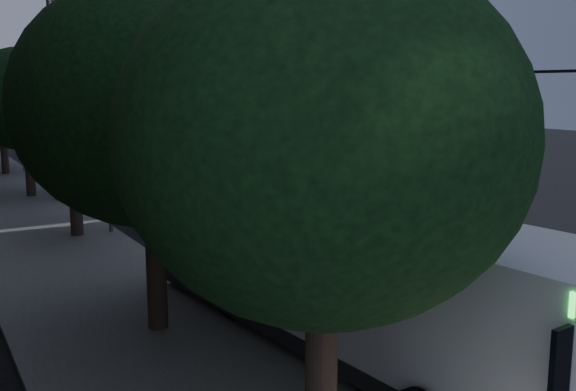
{
  "coord_description": "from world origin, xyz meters",
  "views": [
    {
      "loc": [
        -11.39,
        -13.06,
        5.39
      ],
      "look_at": [
        -1.17,
        4.23,
        1.97
      ],
      "focal_mm": 40.0,
      "sensor_mm": 36.0,
      "label": 1
    }
  ],
  "objects_px": {
    "car_white_b": "(95,179)",
    "streetlamp_far": "(62,76)",
    "pickup_silver": "(167,203)",
    "car_white_a": "(81,183)",
    "trolleybus": "(333,270)",
    "car_white_d": "(68,160)",
    "streetlamp_near": "(231,38)",
    "car_white_c": "(87,170)"
  },
  "relations": [
    {
      "from": "pickup_silver",
      "to": "streetlamp_near",
      "type": "bearing_deg",
      "value": -99.45
    },
    {
      "from": "streetlamp_far",
      "to": "car_white_d",
      "type": "bearing_deg",
      "value": 78.01
    },
    {
      "from": "car_white_d",
      "to": "car_white_a",
      "type": "bearing_deg",
      "value": -93.86
    },
    {
      "from": "car_white_c",
      "to": "car_white_d",
      "type": "height_order",
      "value": "car_white_d"
    },
    {
      "from": "streetlamp_near",
      "to": "streetlamp_far",
      "type": "distance_m",
      "value": 18.97
    },
    {
      "from": "car_white_b",
      "to": "car_white_c",
      "type": "distance_m",
      "value": 4.07
    },
    {
      "from": "car_white_b",
      "to": "car_white_c",
      "type": "relative_size",
      "value": 1.17
    },
    {
      "from": "car_white_d",
      "to": "car_white_c",
      "type": "bearing_deg",
      "value": -85.25
    },
    {
      "from": "trolleybus",
      "to": "streetlamp_far",
      "type": "height_order",
      "value": "streetlamp_far"
    },
    {
      "from": "car_white_d",
      "to": "pickup_silver",
      "type": "bearing_deg",
      "value": -85.25
    },
    {
      "from": "car_white_b",
      "to": "streetlamp_far",
      "type": "distance_m",
      "value": 5.54
    },
    {
      "from": "car_white_a",
      "to": "car_white_c",
      "type": "height_order",
      "value": "car_white_a"
    },
    {
      "from": "trolleybus",
      "to": "car_white_d",
      "type": "distance_m",
      "value": 32.1
    },
    {
      "from": "pickup_silver",
      "to": "car_white_b",
      "type": "xyz_separation_m",
      "value": [
        -0.54,
        9.25,
        -0.13
      ]
    },
    {
      "from": "trolleybus",
      "to": "streetlamp_near",
      "type": "xyz_separation_m",
      "value": [
        -0.67,
        3.26,
        4.84
      ]
    },
    {
      "from": "car_white_c",
      "to": "streetlamp_near",
      "type": "bearing_deg",
      "value": -105.8
    },
    {
      "from": "pickup_silver",
      "to": "car_white_c",
      "type": "distance_m",
      "value": 13.29
    },
    {
      "from": "trolleybus",
      "to": "car_white_c",
      "type": "relative_size",
      "value": 3.14
    },
    {
      "from": "car_white_b",
      "to": "pickup_silver",
      "type": "bearing_deg",
      "value": -65.59
    },
    {
      "from": "trolleybus",
      "to": "streetlamp_near",
      "type": "distance_m",
      "value": 5.88
    },
    {
      "from": "car_white_d",
      "to": "streetlamp_near",
      "type": "bearing_deg",
      "value": -89.37
    },
    {
      "from": "pickup_silver",
      "to": "streetlamp_far",
      "type": "xyz_separation_m",
      "value": [
        -2.09,
        8.45,
        5.13
      ]
    },
    {
      "from": "car_white_c",
      "to": "streetlamp_far",
      "type": "relative_size",
      "value": 0.39
    },
    {
      "from": "car_white_b",
      "to": "streetlamp_near",
      "type": "bearing_deg",
      "value": -73.38
    },
    {
      "from": "pickup_silver",
      "to": "car_white_d",
      "type": "relative_size",
      "value": 1.37
    },
    {
      "from": "trolleybus",
      "to": "car_white_c",
      "type": "height_order",
      "value": "trolleybus"
    },
    {
      "from": "car_white_b",
      "to": "streetlamp_near",
      "type": "relative_size",
      "value": 0.41
    },
    {
      "from": "car_white_c",
      "to": "streetlamp_near",
      "type": "height_order",
      "value": "streetlamp_near"
    },
    {
      "from": "trolleybus",
      "to": "car_white_b",
      "type": "height_order",
      "value": "trolleybus"
    },
    {
      "from": "pickup_silver",
      "to": "car_white_b",
      "type": "bearing_deg",
      "value": 95.08
    },
    {
      "from": "pickup_silver",
      "to": "car_white_c",
      "type": "relative_size",
      "value": 1.46
    },
    {
      "from": "car_white_b",
      "to": "car_white_d",
      "type": "relative_size",
      "value": 1.1
    },
    {
      "from": "streetlamp_near",
      "to": "streetlamp_far",
      "type": "height_order",
      "value": "streetlamp_near"
    },
    {
      "from": "trolleybus",
      "to": "car_white_c",
      "type": "xyz_separation_m",
      "value": [
        1.4,
        27.05,
        -1.02
      ]
    },
    {
      "from": "pickup_silver",
      "to": "car_white_a",
      "type": "xyz_separation_m",
      "value": [
        -1.59,
        7.79,
        -0.1
      ]
    },
    {
      "from": "car_white_a",
      "to": "car_white_d",
      "type": "relative_size",
      "value": 0.98
    },
    {
      "from": "car_white_c",
      "to": "car_white_d",
      "type": "bearing_deg",
      "value": 79.18
    },
    {
      "from": "pickup_silver",
      "to": "car_white_c",
      "type": "xyz_separation_m",
      "value": [
        0.0,
        13.29,
        -0.15
      ]
    },
    {
      "from": "car_white_c",
      "to": "streetlamp_far",
      "type": "height_order",
      "value": "streetlamp_far"
    },
    {
      "from": "pickup_silver",
      "to": "car_white_d",
      "type": "xyz_separation_m",
      "value": [
        0.0,
        18.29,
        -0.08
      ]
    },
    {
      "from": "streetlamp_near",
      "to": "pickup_silver",
      "type": "bearing_deg",
      "value": 78.83
    },
    {
      "from": "streetlamp_far",
      "to": "pickup_silver",
      "type": "bearing_deg",
      "value": -76.11
    }
  ]
}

